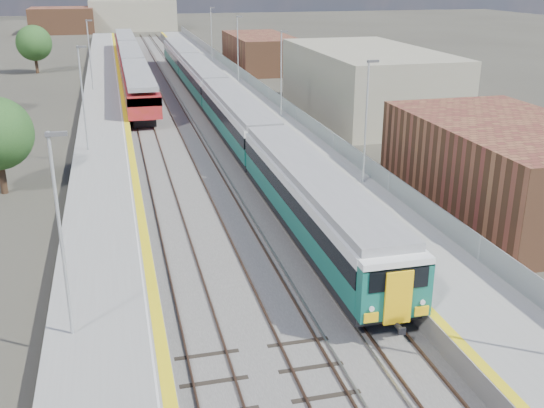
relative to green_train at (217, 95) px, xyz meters
name	(u,v)px	position (x,y,z in m)	size (l,w,h in m)	color
ground	(197,112)	(-1.50, 3.35, -2.27)	(320.00, 320.00, 0.00)	#47443A
ballast_bed	(172,108)	(-3.75, 5.85, -2.24)	(10.50, 155.00, 0.06)	#565451
tracks	(176,104)	(-3.15, 7.52, -2.17)	(8.96, 160.00, 0.17)	#4C3323
platform_right	(244,100)	(3.78, 5.84, -1.74)	(4.70, 155.00, 8.52)	slate
platform_left	(104,107)	(-10.55, 5.84, -1.75)	(4.30, 155.00, 8.52)	slate
green_train	(217,95)	(0.00, 0.00, 0.00)	(2.93, 81.55, 3.23)	black
red_train	(131,62)	(-7.00, 26.49, -0.01)	(3.03, 61.29, 3.82)	black
tree_c	(34,43)	(-19.57, 34.84, 1.82)	(4.80, 4.80, 6.51)	#382619
tree_d	(377,56)	(21.73, 13.07, 1.42)	(4.34, 4.34, 5.88)	#382619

